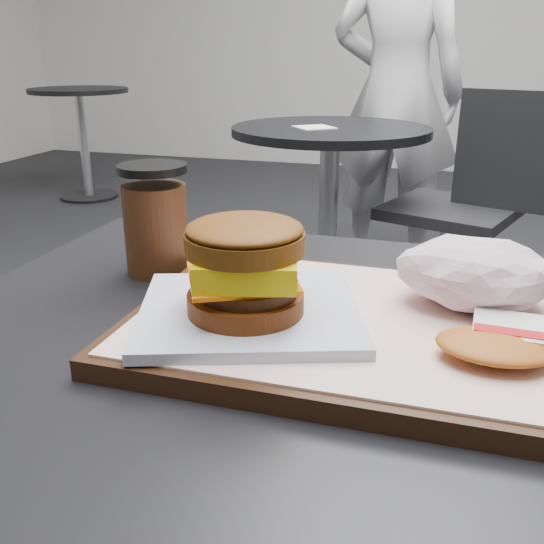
{
  "coord_description": "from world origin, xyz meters",
  "views": [
    {
      "loc": [
        0.08,
        -0.48,
        1.01
      ],
      "look_at": [
        -0.06,
        -0.02,
        0.83
      ],
      "focal_mm": 40.0,
      "sensor_mm": 36.0,
      "label": 1
    }
  ],
  "objects": [
    {
      "name": "customer_table",
      "position": [
        0.0,
        0.0,
        0.58
      ],
      "size": [
        0.8,
        0.6,
        0.77
      ],
      "color": "#A5A5AA",
      "rests_on": "ground"
    },
    {
      "name": "serving_tray",
      "position": [
        0.0,
        0.0,
        0.78
      ],
      "size": [
        0.38,
        0.28,
        0.02
      ],
      "color": "black",
      "rests_on": "customer_table"
    },
    {
      "name": "breakfast_sandwich",
      "position": [
        -0.08,
        -0.03,
        0.83
      ],
      "size": [
        0.24,
        0.22,
        0.09
      ],
      "color": "white",
      "rests_on": "serving_tray"
    },
    {
      "name": "hash_brown",
      "position": [
        0.14,
        -0.03,
        0.8
      ],
      "size": [
        0.12,
        0.09,
        0.02
      ],
      "color": "silver",
      "rests_on": "serving_tray"
    },
    {
      "name": "crumpled_wrapper",
      "position": [
        0.11,
        0.06,
        0.82
      ],
      "size": [
        0.14,
        0.11,
        0.06
      ],
      "primitive_type": null,
      "color": "white",
      "rests_on": "serving_tray"
    },
    {
      "name": "coffee_cup",
      "position": [
        -0.24,
        0.11,
        0.83
      ],
      "size": [
        0.08,
        0.08,
        0.12
      ],
      "color": "#3E1E0F",
      "rests_on": "customer_table"
    },
    {
      "name": "neighbor_table",
      "position": [
        -0.35,
        1.65,
        0.55
      ],
      "size": [
        0.7,
        0.7,
        0.75
      ],
      "color": "black",
      "rests_on": "ground"
    },
    {
      "name": "napkin",
      "position": [
        -0.4,
        1.59,
        0.75
      ],
      "size": [
        0.17,
        0.17,
        0.0
      ],
      "primitive_type": "cube",
      "rotation": [
        0.0,
        0.0,
        0.68
      ],
      "color": "white",
      "rests_on": "neighbor_table"
    },
    {
      "name": "neighbor_chair",
      "position": [
        0.15,
        1.72,
        0.51
      ],
      "size": [
        0.65,
        0.53,
        0.88
      ],
      "color": "#B4B4B9",
      "rests_on": "ground"
    },
    {
      "name": "patron",
      "position": [
        -0.2,
        2.35,
        0.82
      ],
      "size": [
        0.64,
        0.46,
        1.63
      ],
      "primitive_type": "imported",
      "rotation": [
        0.0,
        0.0,
        3.02
      ],
      "color": "silver",
      "rests_on": "ground"
    },
    {
      "name": "bg_table_mid",
      "position": [
        -2.4,
        3.2,
        0.56
      ],
      "size": [
        0.66,
        0.66,
        0.75
      ],
      "color": "black",
      "rests_on": "ground"
    }
  ]
}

